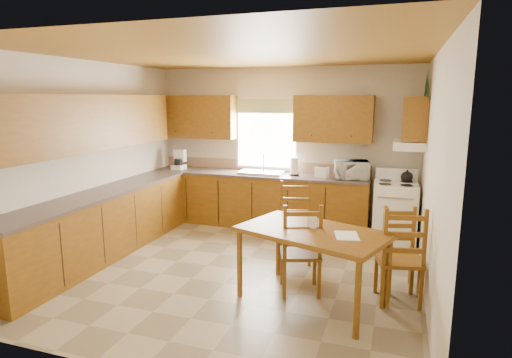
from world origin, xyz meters
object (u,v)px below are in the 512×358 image
(stove, at_px, (394,214))
(dining_table, at_px, (312,266))
(chair_near_right, at_px, (399,254))
(microwave, at_px, (351,170))
(chair_far_right, at_px, (402,250))
(chair_far_left, at_px, (295,223))
(chair_near_left, at_px, (300,247))

(stove, distance_m, dining_table, 2.40)
(chair_near_right, bearing_deg, microwave, -83.64)
(stove, distance_m, chair_far_right, 1.62)
(microwave, height_order, chair_far_left, microwave)
(chair_near_right, xyz_separation_m, chair_far_right, (0.03, 0.33, -0.07))
(stove, distance_m, chair_near_left, 2.27)
(stove, distance_m, microwave, 0.95)
(dining_table, bearing_deg, chair_near_left, 148.48)
(chair_near_right, distance_m, chair_far_right, 0.34)
(dining_table, bearing_deg, chair_near_right, 39.14)
(chair_near_left, distance_m, chair_far_right, 1.17)
(stove, relative_size, dining_table, 0.61)
(chair_near_left, bearing_deg, dining_table, 110.55)
(microwave, bearing_deg, chair_far_right, -80.52)
(stove, distance_m, chair_near_right, 1.94)
(chair_far_left, distance_m, chair_far_right, 1.45)
(chair_far_left, bearing_deg, microwave, 54.50)
(microwave, relative_size, chair_far_right, 0.52)
(chair_far_right, bearing_deg, dining_table, -160.68)
(stove, height_order, chair_near_left, chair_near_left)
(chair_near_right, height_order, chair_far_right, chair_near_right)
(microwave, relative_size, dining_table, 0.32)
(chair_far_right, bearing_deg, microwave, 97.01)
(chair_near_right, bearing_deg, stove, -100.40)
(microwave, bearing_deg, chair_far_left, -125.88)
(chair_near_right, bearing_deg, chair_near_left, -7.28)
(microwave, distance_m, chair_near_right, 2.39)
(stove, bearing_deg, microwave, 156.36)
(microwave, xyz_separation_m, chair_far_right, (0.79, -1.88, -0.60))
(dining_table, xyz_separation_m, chair_near_left, (-0.18, 0.22, 0.12))
(dining_table, xyz_separation_m, chair_far_left, (-0.45, 1.13, 0.12))
(dining_table, xyz_separation_m, chair_far_right, (0.91, 0.65, 0.06))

